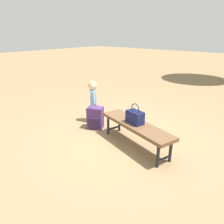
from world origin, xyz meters
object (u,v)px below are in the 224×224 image
park_bench (136,127)px  child_standing (93,95)px  backpack_large (95,116)px  handbag (135,116)px

park_bench → child_standing: size_ratio=1.72×
child_standing → backpack_large: (-0.30, 0.24, -0.37)m
handbag → child_standing: 1.43m
handbag → child_standing: child_standing is taller
park_bench → child_standing: bearing=-13.5°
backpack_large → child_standing: bearing=-39.0°
child_standing → handbag: bearing=166.4°
child_standing → backpack_large: 0.53m
park_bench → backpack_large: size_ratio=3.03×
backpack_large → handbag: bearing=175.0°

